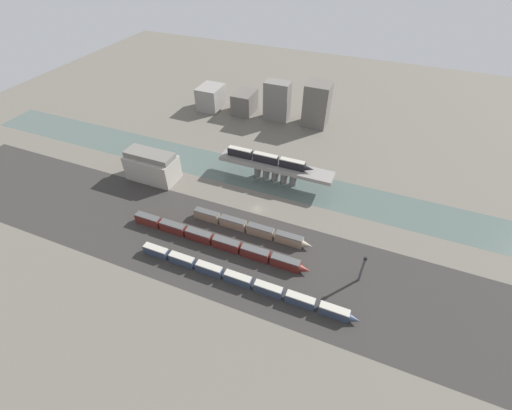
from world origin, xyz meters
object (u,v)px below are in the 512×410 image
object	(u,v)px
train_on_bridge	(268,159)
signal_tower	(362,269)
train_yard_near	(241,280)
warehouse_building	(152,166)
train_yard_mid	(216,241)
train_yard_far	(249,228)

from	to	relation	value
train_on_bridge	signal_tower	size ratio (longest dim) A/B	3.36
train_yard_near	signal_tower	bearing A→B (deg)	24.14
warehouse_building	signal_tower	distance (m)	97.49
signal_tower	warehouse_building	bearing A→B (deg)	166.96
train_yard_mid	signal_tower	size ratio (longest dim) A/B	5.95
signal_tower	train_on_bridge	bearing A→B (deg)	139.37
train_yard_near	signal_tower	xyz separation A→B (m)	(35.25, 15.80, 4.08)
train_yard_near	train_yard_far	size ratio (longest dim) A/B	1.59
train_yard_mid	train_yard_far	size ratio (longest dim) A/B	1.46
train_on_bridge	signal_tower	xyz separation A→B (m)	(47.43, -40.70, -4.68)
train_yard_near	train_yard_mid	bearing A→B (deg)	142.24
warehouse_building	signal_tower	bearing A→B (deg)	-13.04
train_yard_near	signal_tower	size ratio (longest dim) A/B	6.47
train_yard_near	train_yard_far	bearing A→B (deg)	106.60
train_yard_far	signal_tower	world-z (taller)	signal_tower
train_yard_mid	signal_tower	xyz separation A→B (m)	(50.69, 3.83, 3.86)
train_yard_near	train_yard_mid	world-z (taller)	train_yard_mid
warehouse_building	signal_tower	xyz separation A→B (m)	(94.97, -22.00, -0.48)
train_on_bridge	train_yard_far	world-z (taller)	train_on_bridge
train_on_bridge	warehouse_building	world-z (taller)	warehouse_building
train_yard_mid	train_on_bridge	bearing A→B (deg)	85.80
train_yard_far	warehouse_building	distance (m)	55.20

